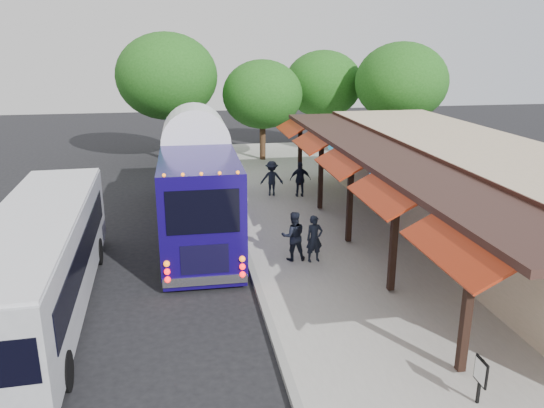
{
  "coord_description": "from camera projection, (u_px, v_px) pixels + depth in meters",
  "views": [
    {
      "loc": [
        -1.98,
        -13.18,
        7.08
      ],
      "look_at": [
        0.97,
        3.87,
        1.8
      ],
      "focal_mm": 35.0,
      "sensor_mm": 36.0,
      "label": 1
    }
  ],
  "objects": [
    {
      "name": "ground",
      "position": [
        262.0,
        307.0,
        14.81
      ],
      "size": [
        90.0,
        90.0,
        0.0
      ],
      "primitive_type": "plane",
      "color": "black",
      "rests_on": "ground"
    },
    {
      "name": "sidewalk",
      "position": [
        380.0,
        243.0,
        19.37
      ],
      "size": [
        10.0,
        40.0,
        0.15
      ],
      "primitive_type": "cube",
      "color": "#9E9B93",
      "rests_on": "ground"
    },
    {
      "name": "curb",
      "position": [
        246.0,
        251.0,
        18.56
      ],
      "size": [
        0.2,
        40.0,
        0.16
      ],
      "primitive_type": "cube",
      "color": "gray",
      "rests_on": "ground"
    },
    {
      "name": "station_shelter",
      "position": [
        471.0,
        192.0,
        19.41
      ],
      "size": [
        8.15,
        20.0,
        3.6
      ],
      "color": "tan",
      "rests_on": "ground"
    },
    {
      "name": "coach_bus",
      "position": [
        197.0,
        177.0,
        20.6
      ],
      "size": [
        2.6,
        12.02,
        3.83
      ],
      "rotation": [
        0.0,
        0.0,
        -0.01
      ],
      "color": "#130756",
      "rests_on": "ground"
    },
    {
      "name": "city_bus",
      "position": [
        40.0,
        259.0,
        14.07
      ],
      "size": [
        2.66,
        10.6,
        2.83
      ],
      "rotation": [
        0.0,
        0.0,
        0.04
      ],
      "color": "#94969C",
      "rests_on": "ground"
    },
    {
      "name": "ped_a",
      "position": [
        314.0,
        239.0,
        17.33
      ],
      "size": [
        0.62,
        0.45,
        1.56
      ],
      "primitive_type": "imported",
      "rotation": [
        0.0,
        0.0,
        0.14
      ],
      "color": "black",
      "rests_on": "sidewalk"
    },
    {
      "name": "ped_b",
      "position": [
        293.0,
        236.0,
        17.43
      ],
      "size": [
        0.83,
        0.65,
        1.67
      ],
      "primitive_type": "imported",
      "rotation": [
        0.0,
        0.0,
        3.11
      ],
      "color": "black",
      "rests_on": "sidewalk"
    },
    {
      "name": "ped_c",
      "position": [
        300.0,
        179.0,
        24.68
      ],
      "size": [
        1.0,
        0.49,
        1.66
      ],
      "primitive_type": "imported",
      "rotation": [
        0.0,
        0.0,
        3.06
      ],
      "color": "black",
      "rests_on": "sidewalk"
    },
    {
      "name": "ped_d",
      "position": [
        272.0,
        178.0,
        24.88
      ],
      "size": [
        1.12,
        0.72,
        1.65
      ],
      "primitive_type": "imported",
      "rotation": [
        0.0,
        0.0,
        3.03
      ],
      "color": "black",
      "rests_on": "sidewalk"
    },
    {
      "name": "sign_board",
      "position": [
        481.0,
        374.0,
        10.44
      ],
      "size": [
        0.06,
        0.45,
        1.0
      ],
      "rotation": [
        0.0,
        0.0,
        -0.02
      ],
      "color": "black",
      "rests_on": "sidewalk"
    },
    {
      "name": "tree_left",
      "position": [
        262.0,
        94.0,
        31.7
      ],
      "size": [
        4.81,
        4.81,
        6.15
      ],
      "color": "#382314",
      "rests_on": "ground"
    },
    {
      "name": "tree_mid",
      "position": [
        323.0,
        84.0,
        35.28
      ],
      "size": [
        5.19,
        5.19,
        6.64
      ],
      "color": "#382314",
      "rests_on": "ground"
    },
    {
      "name": "tree_right",
      "position": [
        401.0,
        82.0,
        32.11
      ],
      "size": [
        5.6,
        5.6,
        7.17
      ],
      "color": "#382314",
      "rests_on": "ground"
    },
    {
      "name": "tree_far",
      "position": [
        167.0,
        76.0,
        31.48
      ],
      "size": [
        6.03,
        6.03,
        7.72
      ],
      "color": "#382314",
      "rests_on": "ground"
    }
  ]
}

